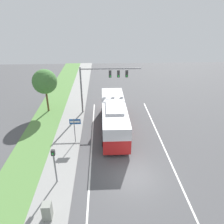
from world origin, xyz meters
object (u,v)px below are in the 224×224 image
object	(u,v)px
signal_gantry	(103,79)
street_sign	(75,126)
utility_cabinet	(47,211)
pedestrian_signal	(54,161)
bus	(114,115)

from	to	relation	value
signal_gantry	street_sign	xyz separation A→B (m)	(-2.85, -6.99, -2.60)
street_sign	utility_cabinet	size ratio (longest dim) A/B	2.28
pedestrian_signal	utility_cabinet	world-z (taller)	pedestrian_signal
signal_gantry	utility_cabinet	size ratio (longest dim) A/B	6.18
bus	pedestrian_signal	xyz separation A→B (m)	(-4.97, -8.26, 0.36)
pedestrian_signal	bus	bearing A→B (deg)	58.97
signal_gantry	street_sign	bearing A→B (deg)	-112.20
signal_gantry	utility_cabinet	xyz separation A→B (m)	(-3.78, -15.91, -3.82)
bus	utility_cabinet	bearing A→B (deg)	-113.22
signal_gantry	street_sign	size ratio (longest dim) A/B	2.71
bus	signal_gantry	bearing A→B (deg)	105.09
pedestrian_signal	street_sign	distance (m)	5.71
utility_cabinet	signal_gantry	bearing A→B (deg)	76.65
street_sign	utility_cabinet	world-z (taller)	street_sign
signal_gantry	utility_cabinet	world-z (taller)	signal_gantry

